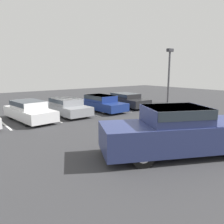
# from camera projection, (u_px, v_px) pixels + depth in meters

# --- Properties ---
(ground_plane) EXTENTS (60.00, 60.00, 0.00)m
(ground_plane) POSITION_uv_depth(u_px,v_px,m) (169.00, 151.00, 8.82)
(ground_plane) COLOR #38383A
(stall_stripe_b) EXTENTS (0.12, 4.04, 0.01)m
(stall_stripe_b) POSITION_uv_depth(u_px,v_px,m) (3.00, 123.00, 13.41)
(stall_stripe_b) COLOR white
(stall_stripe_b) RESTS_ON ground_plane
(stall_stripe_c) EXTENTS (0.12, 4.04, 0.01)m
(stall_stripe_c) POSITION_uv_depth(u_px,v_px,m) (49.00, 117.00, 15.19)
(stall_stripe_c) COLOR white
(stall_stripe_c) RESTS_ON ground_plane
(stall_stripe_d) EXTENTS (0.12, 4.04, 0.01)m
(stall_stripe_d) POSITION_uv_depth(u_px,v_px,m) (86.00, 112.00, 16.97)
(stall_stripe_d) COLOR white
(stall_stripe_d) RESTS_ON ground_plane
(stall_stripe_e) EXTENTS (0.12, 4.04, 0.01)m
(stall_stripe_e) POSITION_uv_depth(u_px,v_px,m) (116.00, 109.00, 18.75)
(stall_stripe_e) COLOR white
(stall_stripe_e) RESTS_ON ground_plane
(stall_stripe_f) EXTENTS (0.12, 4.04, 0.01)m
(stall_stripe_f) POSITION_uv_depth(u_px,v_px,m) (140.00, 105.00, 20.53)
(stall_stripe_f) COLOR white
(stall_stripe_f) RESTS_ON ground_plane
(pickup_truck) EXTENTS (6.38, 4.50, 1.88)m
(pickup_truck) POSITION_uv_depth(u_px,v_px,m) (182.00, 131.00, 8.28)
(pickup_truck) COLOR navy
(pickup_truck) RESTS_ON ground_plane
(parked_sedan_b) EXTENTS (2.18, 4.68, 1.29)m
(parked_sedan_b) POSITION_uv_depth(u_px,v_px,m) (29.00, 110.00, 14.08)
(parked_sedan_b) COLOR silver
(parked_sedan_b) RESTS_ON ground_plane
(parked_sedan_c) EXTENTS (1.94, 4.47, 1.22)m
(parked_sedan_c) POSITION_uv_depth(u_px,v_px,m) (66.00, 106.00, 15.93)
(parked_sedan_c) COLOR gray
(parked_sedan_c) RESTS_ON ground_plane
(parked_sedan_d) EXTENTS (1.93, 4.76, 1.26)m
(parked_sedan_d) POSITION_uv_depth(u_px,v_px,m) (101.00, 102.00, 17.65)
(parked_sedan_d) COLOR navy
(parked_sedan_d) RESTS_ON ground_plane
(parked_sedan_e) EXTENTS (2.03, 4.80, 1.21)m
(parked_sedan_e) POSITION_uv_depth(u_px,v_px,m) (126.00, 100.00, 19.61)
(parked_sedan_e) COLOR #232326
(parked_sedan_e) RESTS_ON ground_plane
(light_post) EXTENTS (0.70, 0.36, 5.34)m
(light_post) POSITION_uv_depth(u_px,v_px,m) (169.00, 70.00, 21.79)
(light_post) COLOR #515156
(light_post) RESTS_ON ground_plane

